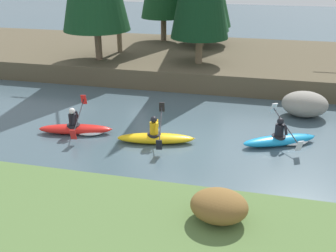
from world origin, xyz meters
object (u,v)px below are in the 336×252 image
object	(u,v)px
kayaker_trailing	(78,128)
boulder_midstream	(305,104)
kayaker_middle	(156,137)
kayaker_lead	(283,139)

from	to	relation	value
kayaker_trailing	boulder_midstream	xyz separation A→B (m)	(8.29, 3.75, 0.32)
kayaker_middle	boulder_midstream	distance (m)	6.54
kayaker_middle	boulder_midstream	world-z (taller)	kayaker_middle
kayaker_lead	kayaker_middle	size ratio (longest dim) A/B	0.96
kayaker_lead	kayaker_trailing	size ratio (longest dim) A/B	0.96
kayaker_middle	kayaker_trailing	size ratio (longest dim) A/B	1.00
kayaker_lead	kayaker_trailing	xyz separation A→B (m)	(-7.35, -0.78, 0.00)
kayaker_lead	boulder_midstream	size ratio (longest dim) A/B	1.46
kayaker_middle	boulder_midstream	size ratio (longest dim) A/B	1.52
boulder_midstream	kayaker_lead	bearing A→B (deg)	-107.42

